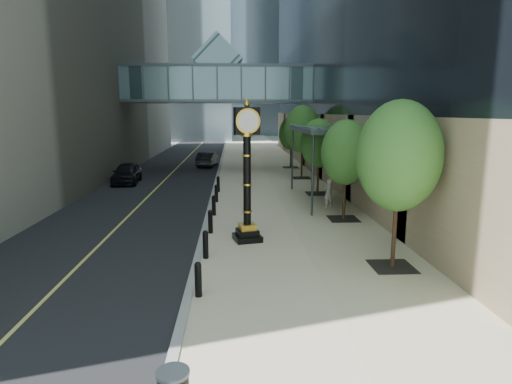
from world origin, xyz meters
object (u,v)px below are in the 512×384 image
car_near (127,173)px  car_far (208,159)px  street_clock (247,182)px  pedestrian (328,193)px

car_near → car_far: 10.97m
street_clock → car_far: (-3.04, 24.38, -1.74)m
pedestrian → car_near: size_ratio=0.36×
pedestrian → car_near: pedestrian is taller
street_clock → pedestrian: 7.60m
street_clock → car_near: bearing=106.0°
street_clock → car_near: 17.07m
pedestrian → car_near: bearing=-58.7°
car_near → pedestrian: bearing=-38.4°
car_near → car_far: size_ratio=1.04×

